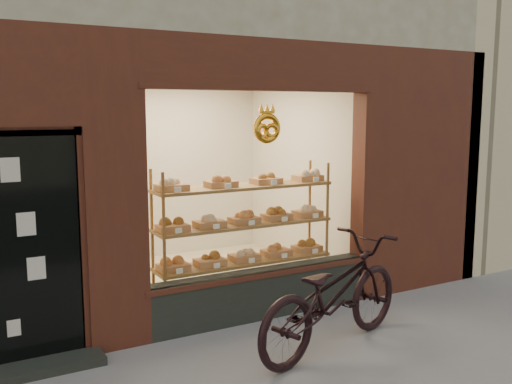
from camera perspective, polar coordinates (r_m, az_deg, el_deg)
display_shelf at (r=6.79m, az=-1.19°, el=-4.41°), size 2.20×0.45×1.70m
bicycle at (r=5.73m, az=7.65°, el=-10.13°), size 2.21×1.28×1.10m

